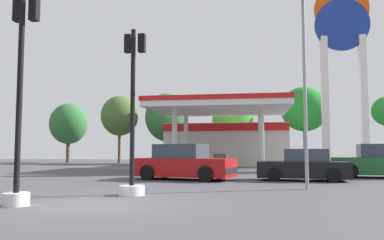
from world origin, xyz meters
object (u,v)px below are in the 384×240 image
Objects in this scene: traffic_signal_0 at (20,117)px; corner_streetlamp at (305,71)px; station_pole_sign at (343,53)px; car_0 at (184,164)px; tree_3 at (233,120)px; car_2 at (380,162)px; car_1 at (303,166)px; tree_2 at (167,117)px; tree_0 at (69,124)px; tree_1 at (120,116)px; tree_4 at (304,109)px; traffic_signal_1 at (133,135)px.

corner_streetlamp is at bearing 33.79° from traffic_signal_0.
car_0 is at bearing -137.24° from station_pole_sign.
tree_3 is 0.91× the size of corner_streetlamp.
station_pole_sign is at bearing 94.07° from car_2.
car_1 is (5.31, 0.27, -0.10)m from car_0.
tree_2 is at bearing 118.66° from car_1.
tree_0 is at bearing 130.39° from corner_streetlamp.
tree_1 is at bearing -179.91° from tree_3.
car_2 is at bearing 44.67° from traffic_signal_0.
tree_3 is (-4.23, 19.77, 3.64)m from car_1.
tree_1 is (-15.65, 19.76, 4.17)m from car_1.
tree_2 is at bearing 113.64° from corner_streetlamp.
car_1 is 0.59× the size of tree_1.
tree_0 reaches higher than car_2.
tree_4 reaches higher than car_1.
tree_2 reaches higher than traffic_signal_0.
car_2 is 0.90× the size of traffic_signal_0.
tree_2 reaches higher than traffic_signal_1.
traffic_signal_0 is at bearing -123.72° from station_pole_sign.
tree_3 is at bearing 0.09° from tree_1.
station_pole_sign is at bearing 56.28° from traffic_signal_0.
traffic_signal_0 is 1.05× the size of traffic_signal_1.
traffic_signal_1 is at bearing 50.97° from traffic_signal_0.
tree_3 is at bearing -5.43° from tree_0.
station_pole_sign is 14.12m from tree_4.
corner_streetlamp is (7.45, 4.99, 1.91)m from traffic_signal_0.
station_pole_sign is 14.55m from tree_3.
car_2 is (9.24, 2.79, 0.01)m from car_0.
station_pole_sign reaches higher than traffic_signal_0.
car_2 is at bearing -64.72° from tree_3.
station_pole_sign is at bearing -86.91° from tree_4.
car_2 is 0.62× the size of tree_4.
car_2 is at bearing -85.93° from station_pole_sign.
traffic_signal_0 is 32.82m from tree_4.
tree_1 reaches higher than tree_0.
traffic_signal_1 is (-9.26, -14.42, -5.78)m from station_pole_sign.
corner_streetlamp is (-3.12, -25.92, -1.33)m from tree_4.
car_2 is (0.38, -5.40, -6.82)m from station_pole_sign.
traffic_signal_0 is 3.30m from traffic_signal_1.
car_1 is 30.99m from tree_0.
car_0 is at bearing -74.92° from tree_2.
car_2 is 19.40m from tree_3.
corner_streetlamp is (-0.34, -4.07, 3.43)m from car_1.
tree_0 is 11.63m from tree_2.
station_pole_sign is 11.10m from car_1.
tree_4 is 1.13× the size of corner_streetlamp.
traffic_signal_1 is 0.72× the size of tree_2.
traffic_signal_0 is 28.73m from tree_2.
tree_1 reaches higher than car_0.
traffic_signal_0 is 0.78× the size of corner_streetlamp.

